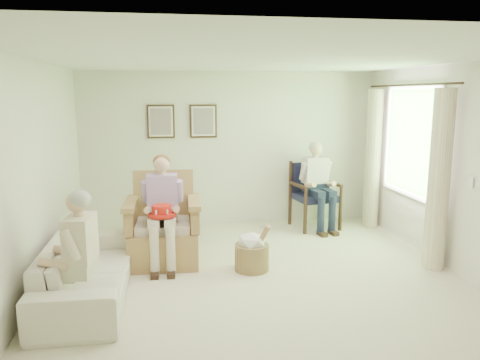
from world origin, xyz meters
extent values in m
plane|color=beige|center=(0.00, 0.00, 0.00)|extent=(5.50, 5.50, 0.00)
cube|color=silver|center=(0.00, 2.75, 1.30)|extent=(5.00, 0.04, 2.60)
cube|color=silver|center=(0.00, -2.75, 1.30)|extent=(5.00, 0.04, 2.60)
cube|color=silver|center=(-2.50, 0.00, 1.30)|extent=(0.04, 5.50, 2.60)
cube|color=silver|center=(2.50, 0.00, 1.30)|extent=(0.04, 5.50, 2.60)
cube|color=white|center=(0.00, 0.00, 2.60)|extent=(5.00, 5.50, 0.02)
cube|color=#2D6B23|center=(2.47, 1.20, 1.55)|extent=(0.02, 1.40, 1.50)
cube|color=white|center=(2.46, 1.20, 2.33)|extent=(0.04, 1.52, 0.06)
cube|color=white|center=(2.46, 1.20, 0.77)|extent=(0.04, 1.52, 0.06)
cylinder|color=#382114|center=(2.37, 1.20, 2.35)|extent=(0.03, 2.50, 0.03)
cylinder|color=beige|center=(2.33, 0.22, 1.15)|extent=(0.34, 0.34, 2.30)
cylinder|color=beige|center=(2.33, 2.18, 1.15)|extent=(0.34, 0.34, 2.30)
cube|color=#382114|center=(-1.15, 2.72, 1.78)|extent=(0.45, 0.03, 0.55)
cube|color=silver|center=(-1.15, 2.70, 1.78)|extent=(0.39, 0.01, 0.49)
cube|color=tan|center=(-1.15, 2.69, 1.78)|extent=(0.33, 0.01, 0.43)
cube|color=#382114|center=(-0.45, 2.72, 1.78)|extent=(0.45, 0.03, 0.55)
cube|color=silver|center=(-0.45, 2.70, 1.78)|extent=(0.39, 0.01, 0.49)
cube|color=tan|center=(-0.45, 2.69, 1.78)|extent=(0.33, 0.01, 0.43)
cube|color=tan|center=(-1.13, 0.94, 0.23)|extent=(0.89, 0.87, 0.47)
cube|color=beige|center=(-1.13, 0.90, 0.52)|extent=(0.69, 0.67, 0.11)
cube|color=tan|center=(-1.13, 1.30, 0.84)|extent=(0.82, 0.25, 0.70)
cube|color=tan|center=(-1.54, 0.94, 0.64)|extent=(0.11, 0.80, 0.33)
cube|color=tan|center=(-0.72, 0.94, 0.64)|extent=(0.11, 0.80, 0.33)
cylinder|color=black|center=(1.05, 1.95, 0.23)|extent=(0.06, 0.06, 0.47)
cylinder|color=black|center=(1.69, 1.95, 0.23)|extent=(0.06, 0.06, 0.47)
cylinder|color=black|center=(1.05, 2.55, 0.23)|extent=(0.06, 0.06, 0.47)
cylinder|color=black|center=(1.69, 2.55, 0.23)|extent=(0.06, 0.06, 0.47)
cube|color=#191A38|center=(1.37, 2.25, 0.52)|extent=(0.62, 0.60, 0.11)
cube|color=#191A38|center=(1.37, 2.54, 0.81)|extent=(0.57, 0.07, 0.53)
imported|color=#F2E2D1|center=(-1.95, -0.04, 0.32)|extent=(2.17, 0.85, 0.63)
cube|color=beige|center=(-1.13, 0.90, 0.69)|extent=(0.40, 0.26, 0.16)
cube|color=#BA93D0|center=(-1.13, 0.92, 0.97)|extent=(0.39, 0.24, 0.46)
sphere|color=#DDAD8E|center=(-1.13, 0.91, 1.34)|extent=(0.21, 0.21, 0.21)
ellipsoid|color=brown|center=(-1.13, 0.94, 1.36)|extent=(0.22, 0.22, 0.18)
cube|color=beige|center=(-1.23, 0.68, 0.64)|extent=(0.14, 0.44, 0.13)
cube|color=beige|center=(-1.03, 0.68, 0.64)|extent=(0.14, 0.44, 0.13)
cylinder|color=beige|center=(-1.23, 0.48, 0.32)|extent=(0.12, 0.12, 0.59)
cylinder|color=beige|center=(-1.03, 0.48, 0.32)|extent=(0.12, 0.12, 0.59)
cube|color=#181E35|center=(1.37, 2.25, 0.68)|extent=(0.40, 0.26, 0.16)
cube|color=silver|center=(1.37, 2.27, 0.96)|extent=(0.39, 0.24, 0.46)
sphere|color=#DDAD8E|center=(1.37, 2.26, 1.33)|extent=(0.21, 0.21, 0.21)
ellipsoid|color=#B7B2AD|center=(1.37, 2.28, 1.36)|extent=(0.22, 0.22, 0.18)
cube|color=#181E35|center=(1.27, 2.03, 0.63)|extent=(0.14, 0.44, 0.13)
cube|color=#181E35|center=(1.47, 2.03, 0.63)|extent=(0.14, 0.44, 0.13)
cylinder|color=#181E35|center=(1.27, 1.83, 0.32)|extent=(0.12, 0.12, 0.58)
cylinder|color=#181E35|center=(1.47, 1.83, 0.32)|extent=(0.12, 0.12, 0.58)
cube|color=beige|center=(-1.95, -0.53, 0.55)|extent=(0.42, 0.26, 0.16)
cube|color=beige|center=(-1.95, -0.51, 0.83)|extent=(0.41, 0.24, 0.46)
sphere|color=#DDAD8E|center=(-1.95, -0.52, 1.20)|extent=(0.21, 0.21, 0.21)
ellipsoid|color=#B7B2AD|center=(-1.95, -0.49, 1.22)|extent=(0.22, 0.22, 0.18)
cube|color=beige|center=(-2.05, -0.75, 0.50)|extent=(0.14, 0.44, 0.13)
cube|color=beige|center=(-1.85, -0.75, 0.50)|extent=(0.14, 0.44, 0.13)
cylinder|color=beige|center=(-2.05, -0.95, 0.25)|extent=(0.12, 0.12, 0.45)
cylinder|color=beige|center=(-1.85, -0.95, 0.25)|extent=(0.12, 0.12, 0.45)
cylinder|color=red|center=(-1.14, 0.62, 0.74)|extent=(0.34, 0.34, 0.04)
cylinder|color=red|center=(-1.14, 0.62, 0.80)|extent=(0.24, 0.24, 0.12)
cube|color=white|center=(-1.01, 0.62, 0.80)|extent=(0.04, 0.01, 0.05)
cube|color=white|center=(-1.07, 0.73, 0.80)|extent=(0.03, 0.04, 0.05)
cube|color=white|center=(-1.20, 0.73, 0.80)|extent=(0.03, 0.04, 0.05)
cube|color=white|center=(-1.26, 0.62, 0.80)|extent=(0.04, 0.01, 0.05)
cube|color=white|center=(-1.20, 0.51, 0.80)|extent=(0.03, 0.04, 0.05)
cube|color=white|center=(-1.07, 0.51, 0.80)|extent=(0.03, 0.04, 0.05)
cylinder|color=tan|center=(-0.02, 0.48, 0.17)|extent=(0.54, 0.54, 0.34)
ellipsoid|color=white|center=(-0.02, 0.48, 0.39)|extent=(0.39, 0.39, 0.23)
cylinder|color=#A57F56|center=(0.08, 0.43, 0.39)|extent=(0.17, 0.31, 0.51)
camera|label=1|loc=(-1.02, -5.13, 2.22)|focal=35.00mm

